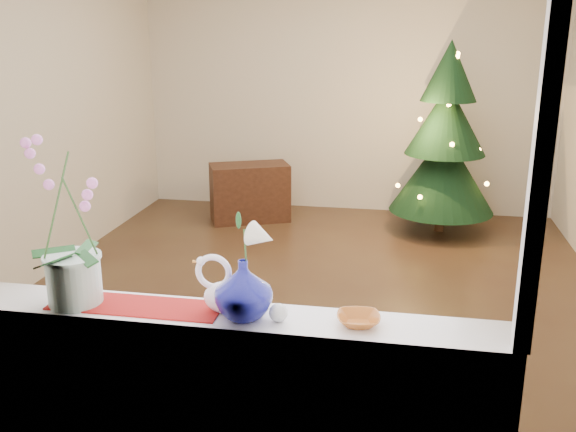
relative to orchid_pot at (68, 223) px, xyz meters
name	(u,v)px	position (x,y,z in m)	size (l,w,h in m)	color
ground	(313,293)	(0.63, 2.39, -1.26)	(5.00, 5.00, 0.00)	#3A2317
wall_back	(347,89)	(0.63, 4.89, 0.09)	(4.50, 0.10, 2.70)	beige
wall_front	(214,218)	(0.63, -0.11, 0.09)	(4.50, 0.10, 2.70)	beige
wall_left	(30,113)	(-1.62, 2.39, 0.09)	(0.10, 5.00, 2.70)	beige
windowsill	(227,318)	(0.63, 0.02, -0.36)	(2.20, 0.26, 0.04)	white
window_frame	(213,117)	(0.63, -0.08, 0.44)	(2.22, 0.06, 1.60)	white
runner	(136,306)	(0.25, 0.02, -0.34)	(0.70, 0.20, 0.01)	maroon
orchid_pot	(68,223)	(0.00, 0.00, 0.00)	(0.23, 0.23, 0.68)	silver
swan	(228,286)	(0.63, 0.03, -0.23)	(0.26, 0.12, 0.22)	white
blue_vase	(243,285)	(0.70, 0.00, -0.21)	(0.26, 0.26, 0.27)	#0B0D5E
lily	(242,226)	(0.70, 0.00, 0.03)	(0.15, 0.09, 0.20)	silver
paperweight	(278,313)	(0.84, -0.01, -0.31)	(0.07, 0.07, 0.07)	silver
amber_dish	(358,320)	(1.14, 0.01, -0.32)	(0.14, 0.14, 0.03)	#A8581F
xmas_tree	(445,139)	(1.66, 4.20, -0.32)	(1.03, 1.03, 1.89)	black
side_table	(250,192)	(-0.32, 4.23, -0.96)	(0.81, 0.41, 0.61)	black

